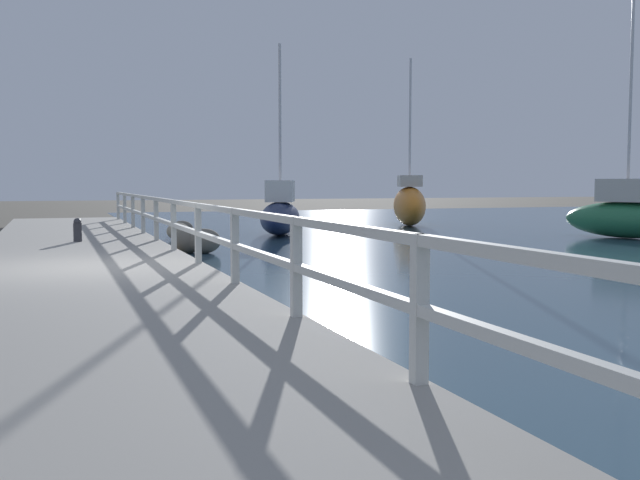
# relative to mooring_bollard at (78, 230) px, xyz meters

# --- Properties ---
(ground_plane) EXTENTS (120.00, 120.00, 0.00)m
(ground_plane) POSITION_rel_mooring_bollard_xyz_m (-0.03, -5.56, -0.56)
(ground_plane) COLOR #4C473D
(dock_walkway) EXTENTS (3.80, 36.00, 0.29)m
(dock_walkway) POSITION_rel_mooring_bollard_xyz_m (-0.03, -5.56, -0.42)
(dock_walkway) COLOR #9E998E
(dock_walkway) RESTS_ON ground
(railing) EXTENTS (0.10, 32.50, 1.02)m
(railing) POSITION_rel_mooring_bollard_xyz_m (1.77, -5.56, 0.42)
(railing) COLOR silver
(railing) RESTS_ON dock_walkway
(boulder_near_dock) EXTENTS (0.48, 0.43, 0.36)m
(boulder_near_dock) POSITION_rel_mooring_bollard_xyz_m (3.23, 5.54, -0.38)
(boulder_near_dock) COLOR gray
(boulder_near_dock) RESTS_ON ground
(boulder_downstream) EXTENTS (0.66, 0.60, 0.50)m
(boulder_downstream) POSITION_rel_mooring_bollard_xyz_m (2.87, 3.53, -0.31)
(boulder_downstream) COLOR gray
(boulder_downstream) RESTS_ON ground
(boulder_mid_strip) EXTENTS (0.68, 0.61, 0.51)m
(boulder_mid_strip) POSITION_rel_mooring_bollard_xyz_m (3.13, 4.42, -0.31)
(boulder_mid_strip) COLOR #666056
(boulder_mid_strip) RESTS_ON ground
(boulder_far_strip) EXTENTS (0.78, 0.70, 0.58)m
(boulder_far_strip) POSITION_rel_mooring_bollard_xyz_m (2.79, -0.83, -0.27)
(boulder_far_strip) COLOR #666056
(boulder_far_strip) RESTS_ON ground
(boulder_upstream) EXTENTS (0.76, 0.69, 0.57)m
(boulder_upstream) POSITION_rel_mooring_bollard_xyz_m (2.48, -0.60, -0.28)
(boulder_upstream) COLOR #666056
(boulder_upstream) RESTS_ON ground
(mooring_bollard) EXTENTS (0.19, 0.19, 0.55)m
(mooring_bollard) POSITION_rel_mooring_bollard_xyz_m (0.00, 0.00, 0.00)
(mooring_bollard) COLOR #333338
(mooring_bollard) RESTS_ON dock_walkway
(sailboat_green) EXTENTS (2.69, 4.28, 7.63)m
(sailboat_green) POSITION_rel_mooring_bollard_xyz_m (15.52, -0.34, 0.14)
(sailboat_green) COLOR #236B42
(sailboat_green) RESTS_ON water_surface
(sailboat_orange) EXTENTS (2.81, 4.70, 6.36)m
(sailboat_orange) POSITION_rel_mooring_bollard_xyz_m (12.42, 7.81, 0.28)
(sailboat_orange) COLOR orange
(sailboat_orange) RESTS_ON water_surface
(sailboat_navy) EXTENTS (2.91, 5.10, 5.99)m
(sailboat_navy) POSITION_rel_mooring_bollard_xyz_m (6.30, 4.71, 0.09)
(sailboat_navy) COLOR #192347
(sailboat_navy) RESTS_ON water_surface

